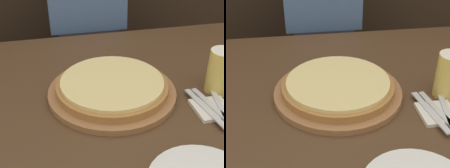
# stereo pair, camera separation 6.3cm
# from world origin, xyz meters

# --- Properties ---
(pizza_on_board) EXTENTS (0.42, 0.42, 0.06)m
(pizza_on_board) POSITION_xyz_m (0.03, 0.04, 0.80)
(pizza_on_board) COLOR #99663D
(pizza_on_board) RESTS_ON dining_table
(beer_glass) EXTENTS (0.09, 0.09, 0.15)m
(beer_glass) POSITION_xyz_m (0.38, -0.01, 0.85)
(beer_glass) COLOR #E5C65B
(beer_glass) RESTS_ON dining_table
(napkin_stack) EXTENTS (0.11, 0.11, 0.01)m
(napkin_stack) POSITION_xyz_m (0.31, -0.11, 0.78)
(napkin_stack) COLOR silver
(napkin_stack) RESTS_ON dining_table
(fork) EXTENTS (0.04, 0.21, 0.00)m
(fork) POSITION_xyz_m (0.29, -0.11, 0.79)
(fork) COLOR silver
(fork) RESTS_ON napkin_stack
(dinner_knife) EXTENTS (0.05, 0.21, 0.00)m
(dinner_knife) POSITION_xyz_m (0.31, -0.11, 0.79)
(dinner_knife) COLOR silver
(dinner_knife) RESTS_ON napkin_stack
(spoon) EXTENTS (0.05, 0.18, 0.00)m
(spoon) POSITION_xyz_m (0.34, -0.11, 0.79)
(spoon) COLOR silver
(spoon) RESTS_ON napkin_stack
(diner_person) EXTENTS (0.37, 0.20, 1.34)m
(diner_person) POSITION_xyz_m (0.05, 0.72, 0.66)
(diner_person) COLOR #33333D
(diner_person) RESTS_ON ground_plane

